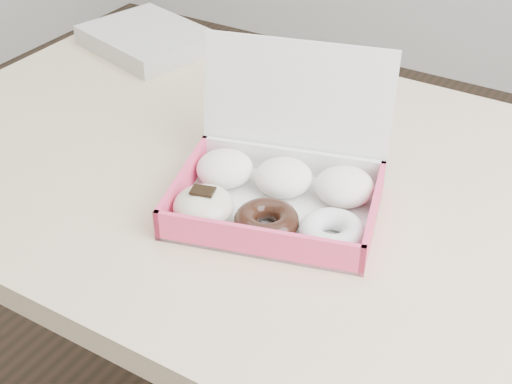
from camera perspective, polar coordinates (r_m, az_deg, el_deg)
The scene contains 3 objects.
table at distance 1.15m, azimuth 0.15°, elevation -1.01°, with size 1.20×0.80×0.75m.
donut_box at distance 0.99m, azimuth 1.64°, elevation 0.39°, with size 0.33×0.31×0.20m.
newspapers at distance 1.50m, azimuth -8.67°, elevation 12.02°, with size 0.24×0.19×0.04m, color silver.
Camera 1 is at (0.48, -0.79, 1.35)m, focal length 50.00 mm.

